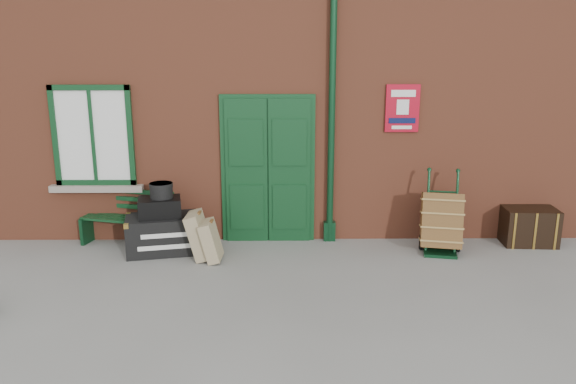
{
  "coord_description": "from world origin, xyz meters",
  "views": [
    {
      "loc": [
        -0.08,
        -6.85,
        2.94
      ],
      "look_at": [
        -0.0,
        0.6,
        1.0
      ],
      "focal_mm": 35.0,
      "sensor_mm": 36.0,
      "label": 1
    }
  ],
  "objects_px": {
    "dark_trunk": "(529,226)",
    "bench": "(129,217)",
    "porter_trolley": "(441,221)",
    "houdini_trunk": "(165,234)"
  },
  "relations": [
    {
      "from": "bench",
      "to": "dark_trunk",
      "type": "relative_size",
      "value": 1.87
    },
    {
      "from": "bench",
      "to": "houdini_trunk",
      "type": "xyz_separation_m",
      "value": [
        0.6,
        -0.35,
        -0.16
      ]
    },
    {
      "from": "bench",
      "to": "porter_trolley",
      "type": "bearing_deg",
      "value": 10.48
    },
    {
      "from": "porter_trolley",
      "to": "dark_trunk",
      "type": "xyz_separation_m",
      "value": [
        1.44,
        0.31,
        -0.18
      ]
    },
    {
      "from": "bench",
      "to": "houdini_trunk",
      "type": "bearing_deg",
      "value": -14.82
    },
    {
      "from": "dark_trunk",
      "to": "bench",
      "type": "bearing_deg",
      "value": -177.09
    },
    {
      "from": "bench",
      "to": "dark_trunk",
      "type": "xyz_separation_m",
      "value": [
        6.1,
        -0.07,
        -0.15
      ]
    },
    {
      "from": "bench",
      "to": "porter_trolley",
      "type": "xyz_separation_m",
      "value": [
        4.65,
        -0.38,
        0.03
      ]
    },
    {
      "from": "porter_trolley",
      "to": "houdini_trunk",
      "type": "bearing_deg",
      "value": -169.07
    },
    {
      "from": "bench",
      "to": "dark_trunk",
      "type": "distance_m",
      "value": 6.1
    }
  ]
}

